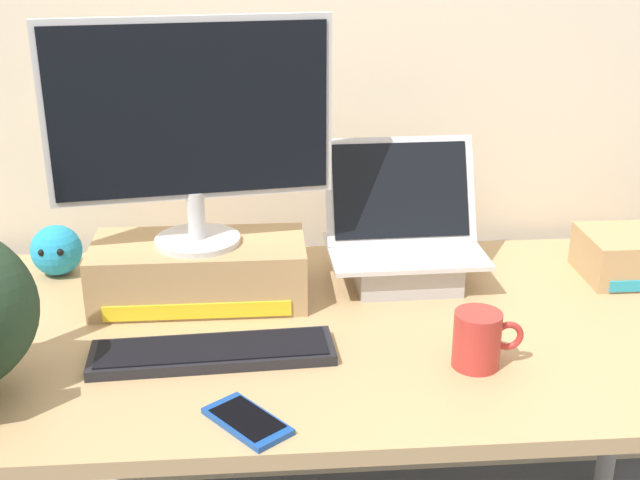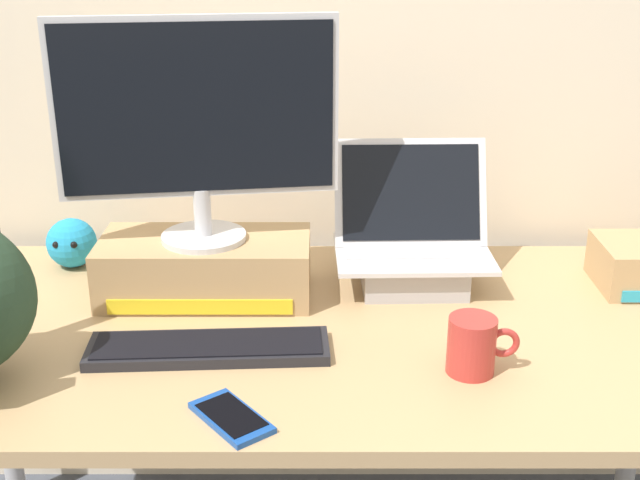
{
  "view_description": "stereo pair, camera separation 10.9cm",
  "coord_description": "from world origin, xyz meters",
  "px_view_note": "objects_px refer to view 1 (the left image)",
  "views": [
    {
      "loc": [
        -0.11,
        -1.45,
        1.47
      ],
      "look_at": [
        0.0,
        0.0,
        0.9
      ],
      "focal_mm": 46.18,
      "sensor_mm": 36.0,
      "label": 1
    },
    {
      "loc": [
        -0.0,
        -1.45,
        1.47
      ],
      "look_at": [
        0.0,
        0.0,
        0.9
      ],
      "focal_mm": 46.18,
      "sensor_mm": 36.0,
      "label": 2
    }
  ],
  "objects_px": {
    "coffee_mug": "(478,339)",
    "plush_toy": "(56,250)",
    "open_laptop": "(404,252)",
    "desktop_monitor": "(191,124)",
    "cell_phone": "(247,421)",
    "toner_box_yellow": "(200,271)",
    "external_keyboard": "(213,352)"
  },
  "relations": [
    {
      "from": "coffee_mug",
      "to": "plush_toy",
      "type": "relative_size",
      "value": 1.12
    },
    {
      "from": "coffee_mug",
      "to": "cell_phone",
      "type": "height_order",
      "value": "coffee_mug"
    },
    {
      "from": "toner_box_yellow",
      "to": "coffee_mug",
      "type": "xyz_separation_m",
      "value": [
        0.51,
        -0.32,
        -0.01
      ]
    },
    {
      "from": "toner_box_yellow",
      "to": "open_laptop",
      "type": "distance_m",
      "value": 0.45
    },
    {
      "from": "toner_box_yellow",
      "to": "desktop_monitor",
      "type": "relative_size",
      "value": 0.79
    },
    {
      "from": "external_keyboard",
      "to": "desktop_monitor",
      "type": "bearing_deg",
      "value": 95.03
    },
    {
      "from": "external_keyboard",
      "to": "plush_toy",
      "type": "xyz_separation_m",
      "value": [
        -0.36,
        0.41,
        0.05
      ]
    },
    {
      "from": "desktop_monitor",
      "to": "cell_phone",
      "type": "xyz_separation_m",
      "value": [
        0.1,
        -0.47,
        -0.37
      ]
    },
    {
      "from": "toner_box_yellow",
      "to": "cell_phone",
      "type": "height_order",
      "value": "toner_box_yellow"
    },
    {
      "from": "desktop_monitor",
      "to": "plush_toy",
      "type": "bearing_deg",
      "value": 146.55
    },
    {
      "from": "coffee_mug",
      "to": "external_keyboard",
      "type": "bearing_deg",
      "value": 172.26
    },
    {
      "from": "open_laptop",
      "to": "cell_phone",
      "type": "xyz_separation_m",
      "value": [
        -0.34,
        -0.54,
        -0.06
      ]
    },
    {
      "from": "external_keyboard",
      "to": "coffee_mug",
      "type": "height_order",
      "value": "coffee_mug"
    },
    {
      "from": "desktop_monitor",
      "to": "external_keyboard",
      "type": "relative_size",
      "value": 1.24
    },
    {
      "from": "plush_toy",
      "to": "external_keyboard",
      "type": "bearing_deg",
      "value": -48.54
    },
    {
      "from": "external_keyboard",
      "to": "toner_box_yellow",
      "type": "bearing_deg",
      "value": 95.04
    },
    {
      "from": "coffee_mug",
      "to": "cell_phone",
      "type": "xyz_separation_m",
      "value": [
        -0.41,
        -0.15,
        -0.05
      ]
    },
    {
      "from": "coffee_mug",
      "to": "open_laptop",
      "type": "bearing_deg",
      "value": 100.02
    },
    {
      "from": "external_keyboard",
      "to": "cell_phone",
      "type": "distance_m",
      "value": 0.23
    },
    {
      "from": "toner_box_yellow",
      "to": "external_keyboard",
      "type": "xyz_separation_m",
      "value": [
        0.04,
        -0.26,
        -0.05
      ]
    },
    {
      "from": "coffee_mug",
      "to": "toner_box_yellow",
      "type": "bearing_deg",
      "value": 147.92
    },
    {
      "from": "coffee_mug",
      "to": "cell_phone",
      "type": "bearing_deg",
      "value": -159.6
    },
    {
      "from": "desktop_monitor",
      "to": "external_keyboard",
      "type": "height_order",
      "value": "desktop_monitor"
    },
    {
      "from": "desktop_monitor",
      "to": "cell_phone",
      "type": "bearing_deg",
      "value": -85.89
    },
    {
      "from": "coffee_mug",
      "to": "plush_toy",
      "type": "bearing_deg",
      "value": 150.39
    },
    {
      "from": "external_keyboard",
      "to": "plush_toy",
      "type": "bearing_deg",
      "value": 128.47
    },
    {
      "from": "open_laptop",
      "to": "desktop_monitor",
      "type": "bearing_deg",
      "value": -173.15
    },
    {
      "from": "desktop_monitor",
      "to": "coffee_mug",
      "type": "relative_size",
      "value": 4.38
    },
    {
      "from": "coffee_mug",
      "to": "desktop_monitor",
      "type": "bearing_deg",
      "value": 148.0
    },
    {
      "from": "desktop_monitor",
      "to": "plush_toy",
      "type": "distance_m",
      "value": 0.48
    },
    {
      "from": "open_laptop",
      "to": "external_keyboard",
      "type": "xyz_separation_m",
      "value": [
        -0.41,
        -0.32,
        -0.05
      ]
    },
    {
      "from": "open_laptop",
      "to": "external_keyboard",
      "type": "height_order",
      "value": "open_laptop"
    }
  ]
}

